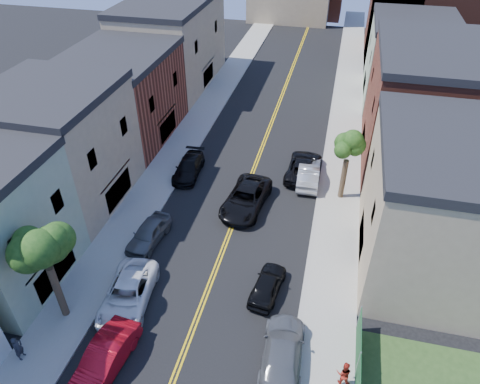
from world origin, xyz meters
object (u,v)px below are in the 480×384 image
Objects in this scene: red_sedan at (105,358)px; pedestrian_right at (344,373)px; black_car_left at (189,167)px; black_car_right at (267,285)px; grey_car_left at (149,233)px; grey_car_right at (283,352)px; black_suv_lane at (246,198)px; pedestrian_left at (18,348)px; white_pickup at (128,294)px; silver_car_right at (309,173)px; dark_car_right_far at (304,167)px.

red_sedan is 3.00× the size of pedestrian_right.
black_car_left is 15.02m from black_car_right.
grey_car_right is (11.00, -7.42, 0.04)m from grey_car_left.
pedestrian_left is at bearing -113.05° from black_suv_lane.
white_pickup is 18.62m from silver_car_right.
dark_car_right_far is at bearing 61.87° from black_suv_lane.
dark_car_right_far is at bearing -85.16° from black_car_right.
white_pickup is 0.93× the size of black_suv_lane.
pedestrian_right is (4.35, -19.39, 0.17)m from dark_car_right_far.
red_sedan is 1.00× the size of black_car_left.
pedestrian_left reaches higher than silver_car_right.
black_car_right is 13.19m from silver_car_right.
black_car_left is 6.92m from black_suv_lane.
white_pickup is at bearing -89.05° from black_car_left.
black_suv_lane reaches higher than dark_car_right_far.
pedestrian_right is (3.31, -0.60, 0.18)m from grey_car_right.
grey_car_right is 3.33× the size of pedestrian_left.
pedestrian_left is 1.00× the size of pedestrian_right.
red_sedan reaches higher than white_pickup.
black_car_right is (9.30, -11.79, -0.03)m from black_car_left.
grey_car_left reaches higher than black_car_left.
black_car_right is (8.31, 2.86, -0.11)m from white_pickup.
grey_car_right is at bearing 117.57° from black_car_right.
red_sedan reaches higher than grey_car_left.
silver_car_right is at bearing 51.48° from grey_car_left.
pedestrian_right is at bearing 167.01° from grey_car_right.
pedestrian_left is (-3.14, -10.63, 0.22)m from grey_car_left.
pedestrian_right reaches higher than black_car_right.
silver_car_right is 0.82× the size of black_suv_lane.
grey_car_right reaches higher than black_car_left.
white_pickup is 10.17m from grey_car_right.
grey_car_left is 0.81× the size of grey_car_right.
pedestrian_left is at bearing 12.32° from pedestrian_right.
white_pickup is 19.21m from dark_car_right_far.
red_sedan is at bearing -87.74° from white_pickup.
grey_car_left is at bearing -92.91° from black_car_left.
dark_car_right_far is 25.61m from pedestrian_left.
grey_car_right is 14.50m from pedestrian_left.
black_car_right is at bearing 82.41° from silver_car_right.
pedestrian_left is 17.65m from pedestrian_right.
white_pickup is 1.42× the size of black_car_right.
red_sedan is 10.16m from grey_car_left.
black_suv_lane is at bearing -60.90° from black_car_right.
black_car_right is 0.65× the size of black_suv_lane.
pedestrian_right is at bearing 105.61° from dark_car_right_far.
grey_car_right is at bearing 21.36° from red_sedan.
dark_car_right_far is (-1.03, 18.79, 0.01)m from grey_car_right.
pedestrian_right is (14.31, -17.06, 0.26)m from black_car_left.
pedestrian_left reaches higher than red_sedan.
black_car_right is (7.60, 7.26, -0.13)m from red_sedan.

